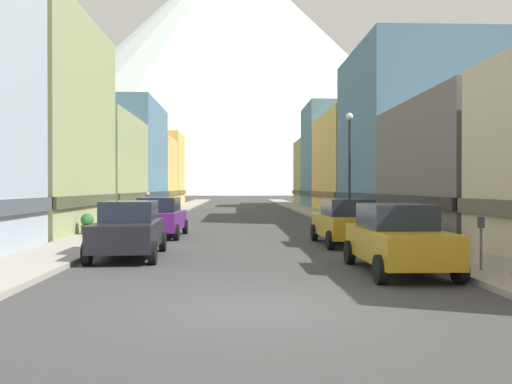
{
  "coord_description": "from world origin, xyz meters",
  "views": [
    {
      "loc": [
        -0.4,
        -9.92,
        2.21
      ],
      "look_at": [
        0.98,
        28.51,
        1.9
      ],
      "focal_mm": 38.29,
      "sensor_mm": 36.0,
      "label": 1
    }
  ],
  "objects": [
    {
      "name": "ground_plane",
      "position": [
        0.0,
        0.0,
        0.0
      ],
      "size": [
        400.0,
        400.0,
        0.0
      ],
      "primitive_type": "plane",
      "color": "#383838"
    },
    {
      "name": "sidewalk_left",
      "position": [
        -6.25,
        35.0,
        0.07
      ],
      "size": [
        2.5,
        100.0,
        0.15
      ],
      "primitive_type": "cube",
      "color": "gray",
      "rests_on": "ground"
    },
    {
      "name": "sidewalk_right",
      "position": [
        6.25,
        35.0,
        0.07
      ],
      "size": [
        2.5,
        100.0,
        0.15
      ],
      "primitive_type": "cube",
      "color": "gray",
      "rests_on": "ground"
    },
    {
      "name": "storefront_left_1",
      "position": [
        -10.51,
        16.87,
        5.09
      ],
      "size": [
        6.32,
        10.94,
        10.52
      ],
      "color": "#8C9966",
      "rests_on": "ground"
    },
    {
      "name": "storefront_left_2",
      "position": [
        -11.39,
        28.55,
        3.47
      ],
      "size": [
        8.08,
        11.31,
        7.22
      ],
      "color": "#8C9966",
      "rests_on": "ground"
    },
    {
      "name": "storefront_left_3",
      "position": [
        -12.35,
        40.5,
        4.79
      ],
      "size": [
        9.99,
        12.46,
        9.9
      ],
      "color": "slate",
      "rests_on": "ground"
    },
    {
      "name": "storefront_left_4",
      "position": [
        -11.95,
        51.6,
        3.73
      ],
      "size": [
        9.2,
        9.55,
        7.75
      ],
      "color": "#D8B259",
      "rests_on": "ground"
    },
    {
      "name": "storefront_left_5",
      "position": [
        -10.51,
        61.1,
        4.44
      ],
      "size": [
        6.32,
        8.43,
        9.2
      ],
      "color": "#D8B259",
      "rests_on": "ground"
    },
    {
      "name": "storefront_right_1",
      "position": [
        11.34,
        14.98,
        3.01
      ],
      "size": [
        7.98,
        11.18,
        6.26
      ],
      "color": "#66605B",
      "rests_on": "ground"
    },
    {
      "name": "storefront_right_2",
      "position": [
        12.28,
        26.6,
        5.57
      ],
      "size": [
        9.86,
        12.05,
        11.5
      ],
      "color": "slate",
      "rests_on": "ground"
    },
    {
      "name": "storefront_right_3",
      "position": [
        10.51,
        40.14,
        4.3
      ],
      "size": [
        6.32,
        13.98,
        8.93
      ],
      "color": "#D8B259",
      "rests_on": "ground"
    },
    {
      "name": "storefront_right_4",
      "position": [
        12.44,
        52.17,
        5.63
      ],
      "size": [
        10.18,
        9.71,
        11.63
      ],
      "color": "slate",
      "rests_on": "ground"
    },
    {
      "name": "storefront_right_5",
      "position": [
        12.0,
        61.46,
        4.04
      ],
      "size": [
        9.3,
        8.62,
        8.37
      ],
      "color": "#8C9966",
      "rests_on": "ground"
    },
    {
      "name": "car_left_0",
      "position": [
        -3.8,
        7.44,
        0.9
      ],
      "size": [
        2.24,
        4.48,
        1.78
      ],
      "color": "black",
      "rests_on": "ground"
    },
    {
      "name": "car_left_1",
      "position": [
        -3.8,
        14.51,
        0.9
      ],
      "size": [
        2.13,
        4.43,
        1.78
      ],
      "color": "#591E72",
      "rests_on": "ground"
    },
    {
      "name": "car_right_0",
      "position": [
        3.8,
        4.13,
        0.9
      ],
      "size": [
        2.09,
        4.41,
        1.78
      ],
      "color": "#B28419",
      "rests_on": "ground"
    },
    {
      "name": "car_right_1",
      "position": [
        3.8,
        10.93,
        0.9
      ],
      "size": [
        2.18,
        4.45,
        1.78
      ],
      "color": "#B28419",
      "rests_on": "ground"
    },
    {
      "name": "parking_meter_near",
      "position": [
        5.75,
        3.56,
        1.01
      ],
      "size": [
        0.14,
        0.1,
        1.33
      ],
      "color": "#595960",
      "rests_on": "sidewalk_right"
    },
    {
      "name": "trash_bin_right",
      "position": [
        6.35,
        8.55,
        0.64
      ],
      "size": [
        0.59,
        0.59,
        0.98
      ],
      "color": "#4C5156",
      "rests_on": "sidewalk_right"
    },
    {
      "name": "potted_plant_0",
      "position": [
        7.0,
        10.14,
        0.57
      ],
      "size": [
        0.52,
        0.52,
        0.84
      ],
      "color": "brown",
      "rests_on": "sidewalk_right"
    },
    {
      "name": "potted_plant_1",
      "position": [
        7.0,
        13.61,
        0.67
      ],
      "size": [
        0.55,
        0.55,
        0.92
      ],
      "color": "#4C4C51",
      "rests_on": "sidewalk_right"
    },
    {
      "name": "potted_plant_2",
      "position": [
        -7.0,
        14.44,
        0.61
      ],
      "size": [
        0.58,
        0.58,
        0.92
      ],
      "color": "#4C4C51",
      "rests_on": "sidewalk_left"
    },
    {
      "name": "pedestrian_0",
      "position": [
        -6.25,
        26.3,
        0.97
      ],
      "size": [
        0.36,
        0.36,
        1.75
      ],
      "color": "navy",
      "rests_on": "sidewalk_left"
    },
    {
      "name": "streetlamp_right",
      "position": [
        5.35,
        17.63,
        3.99
      ],
      "size": [
        0.36,
        0.36,
        5.86
      ],
      "color": "black",
      "rests_on": "sidewalk_right"
    },
    {
      "name": "mountain_backdrop",
      "position": [
        -3.41,
        260.0,
        61.22
      ],
      "size": [
        239.3,
        239.3,
        122.43
      ],
      "primitive_type": "cone",
      "color": "silver",
      "rests_on": "ground"
    }
  ]
}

